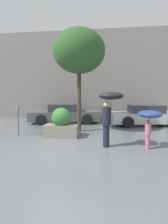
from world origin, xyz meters
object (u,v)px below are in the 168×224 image
at_px(parked_car_near, 65,114).
at_px(person_adult, 109,106).
at_px(planter_box, 62,124).
at_px(parked_car_far, 145,116).
at_px(parking_meter, 18,115).
at_px(street_tree, 79,52).
at_px(person_child, 150,117).

bearing_deg(parked_car_near, person_adult, -161.49).
height_order(planter_box, person_adult, person_adult).
bearing_deg(parked_car_far, planter_box, 119.39).
distance_m(planter_box, person_adult, 2.44).
height_order(person_adult, parking_meter, person_adult).
bearing_deg(street_tree, planter_box, -117.15).
bearing_deg(parking_meter, parked_car_far, 28.52).
xyz_separation_m(planter_box, street_tree, (0.58, 1.12, 3.18)).
distance_m(parked_car_far, parking_meter, 6.84).
relative_size(planter_box, person_child, 1.10).
distance_m(parked_car_far, street_tree, 5.19).
bearing_deg(planter_box, parked_car_near, 101.55).
bearing_deg(parked_car_far, person_adult, 145.20).
height_order(person_adult, parked_car_near, person_adult).
relative_size(planter_box, parked_car_far, 0.34).
bearing_deg(street_tree, person_adult, -58.62).
bearing_deg(parked_car_far, parked_car_near, 78.23).
relative_size(person_adult, parked_car_far, 0.45).
distance_m(street_tree, parking_meter, 3.94).
xyz_separation_m(parked_car_far, parking_meter, (-6.01, -3.26, 0.37)).
relative_size(person_adult, parked_car_near, 0.42).
distance_m(person_child, street_tree, 4.42).
relative_size(person_child, street_tree, 0.27).
relative_size(planter_box, parking_meter, 1.11).
bearing_deg(person_adult, parked_car_far, 65.42).
xyz_separation_m(parked_car_near, parking_meter, (-1.23, -3.47, 0.37)).
xyz_separation_m(parked_car_near, parked_car_far, (4.78, -0.20, -0.00)).
xyz_separation_m(person_adult, parking_meter, (-3.90, 1.15, -0.51)).
relative_size(planter_box, person_adult, 0.75).
distance_m(person_adult, person_child, 1.36).
bearing_deg(parked_car_near, planter_box, 179.98).
bearing_deg(street_tree, parking_meter, -155.85).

